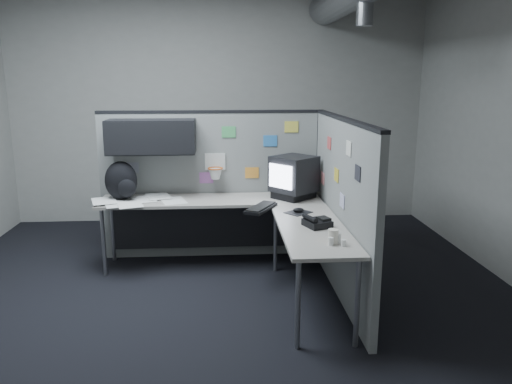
{
  "coord_description": "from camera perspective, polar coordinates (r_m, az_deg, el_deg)",
  "views": [
    {
      "loc": [
        0.02,
        -4.11,
        1.96
      ],
      "look_at": [
        0.33,
        0.35,
        0.94
      ],
      "focal_mm": 35.0,
      "sensor_mm": 36.0,
      "label": 1
    }
  ],
  "objects": [
    {
      "name": "room",
      "position": [
        4.15,
        3.54,
        14.68
      ],
      "size": [
        5.62,
        5.62,
        3.22
      ],
      "color": "black",
      "rests_on": "ground"
    },
    {
      "name": "partition_back",
      "position": [
        5.44,
        -6.82,
        2.53
      ],
      "size": [
        2.44,
        0.42,
        1.63
      ],
      "color": "gray",
      "rests_on": "ground"
    },
    {
      "name": "partition_right",
      "position": [
        4.6,
        9.71,
        -1.72
      ],
      "size": [
        0.07,
        2.23,
        1.63
      ],
      "color": "gray",
      "rests_on": "ground"
    },
    {
      "name": "desk",
      "position": [
        5.0,
        -2.4,
        -2.81
      ],
      "size": [
        2.31,
        2.11,
        0.73
      ],
      "color": "#A49D94",
      "rests_on": "ground"
    },
    {
      "name": "monitor",
      "position": [
        5.23,
        4.33,
        1.76
      ],
      "size": [
        0.55,
        0.55,
        0.44
      ],
      "rotation": [
        0.0,
        0.0,
        -0.08
      ],
      "color": "black",
      "rests_on": "desk"
    },
    {
      "name": "keyboard",
      "position": [
        4.79,
        0.58,
        -1.81
      ],
      "size": [
        0.36,
        0.47,
        0.04
      ],
      "rotation": [
        0.0,
        0.0,
        0.28
      ],
      "color": "black",
      "rests_on": "desk"
    },
    {
      "name": "mouse",
      "position": [
        4.7,
        4.86,
        -2.18
      ],
      "size": [
        0.28,
        0.28,
        0.05
      ],
      "rotation": [
        0.0,
        0.0,
        -0.11
      ],
      "color": "black",
      "rests_on": "desk"
    },
    {
      "name": "phone",
      "position": [
        4.28,
        6.96,
        -3.46
      ],
      "size": [
        0.26,
        0.27,
        0.1
      ],
      "rotation": [
        0.0,
        0.0,
        0.2
      ],
      "color": "black",
      "rests_on": "desk"
    },
    {
      "name": "bottles",
      "position": [
        3.87,
        9.09,
        -5.33
      ],
      "size": [
        0.13,
        0.17,
        0.08
      ],
      "rotation": [
        0.0,
        0.0,
        -0.07
      ],
      "color": "silver",
      "rests_on": "desk"
    },
    {
      "name": "cup",
      "position": [
        3.87,
        8.81,
        -5.03
      ],
      "size": [
        0.09,
        0.09,
        0.11
      ],
      "primitive_type": "cylinder",
      "rotation": [
        0.0,
        0.0,
        -0.12
      ],
      "color": "beige",
      "rests_on": "desk"
    },
    {
      "name": "papers",
      "position": [
        5.24,
        -13.33,
        -0.98
      ],
      "size": [
        1.02,
        0.73,
        0.02
      ],
      "rotation": [
        0.0,
        0.0,
        0.31
      ],
      "color": "white",
      "rests_on": "desk"
    },
    {
      "name": "backpack",
      "position": [
        5.31,
        -15.11,
        1.18
      ],
      "size": [
        0.38,
        0.34,
        0.41
      ],
      "rotation": [
        0.0,
        0.0,
        0.25
      ],
      "color": "black",
      "rests_on": "desk"
    }
  ]
}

